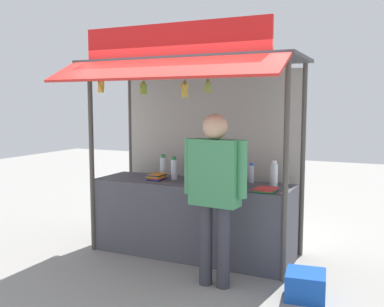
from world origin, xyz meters
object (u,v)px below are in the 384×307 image
at_px(water_bottle_mid_left, 163,167).
at_px(vendor_person, 215,184).
at_px(water_bottle_back_left, 251,173).
at_px(banana_bunch_inner_right, 208,87).
at_px(plastic_crate, 306,285).
at_px(banana_bunch_rightmost, 143,89).
at_px(banana_bunch_inner_left, 185,90).
at_px(banana_bunch_leftmost, 101,87).
at_px(magazine_stack_far_left, 233,182).
at_px(water_bottle_rear_center, 174,169).
at_px(magazine_stack_far_right, 157,177).
at_px(magazine_stack_front_right, 208,182).
at_px(magazine_stack_back_right, 266,190).
at_px(water_bottle_right, 274,175).

bearing_deg(water_bottle_mid_left, vendor_person, -40.06).
bearing_deg(water_bottle_back_left, banana_bunch_inner_right, -111.22).
relative_size(water_bottle_back_left, plastic_crate, 0.65).
bearing_deg(water_bottle_back_left, banana_bunch_rightmost, -146.58).
bearing_deg(banana_bunch_rightmost, vendor_person, -17.20).
height_order(banana_bunch_inner_right, vendor_person, banana_bunch_inner_right).
relative_size(banana_bunch_inner_left, vendor_person, 0.18).
distance_m(banana_bunch_inner_right, banana_bunch_leftmost, 1.39).
bearing_deg(banana_bunch_leftmost, water_bottle_mid_left, 49.61).
bearing_deg(vendor_person, plastic_crate, -168.40).
bearing_deg(plastic_crate, magazine_stack_far_left, 145.72).
relative_size(banana_bunch_rightmost, vendor_person, 0.16).
relative_size(water_bottle_rear_center, magazine_stack_far_right, 1.09).
xyz_separation_m(magazine_stack_front_right, magazine_stack_far_left, (0.26, 0.15, -0.01)).
bearing_deg(plastic_crate, magazine_stack_back_right, 138.88).
bearing_deg(water_bottle_rear_center, magazine_stack_back_right, -12.21).
bearing_deg(banana_bunch_inner_right, vendor_person, -56.07).
distance_m(banana_bunch_inner_right, plastic_crate, 2.24).
bearing_deg(vendor_person, water_bottle_right, -110.52).
bearing_deg(magazine_stack_far_left, banana_bunch_inner_right, -107.11).
bearing_deg(magazine_stack_back_right, vendor_person, -123.09).
bearing_deg(water_bottle_back_left, magazine_stack_back_right, -56.07).
relative_size(banana_bunch_inner_left, banana_bunch_inner_right, 1.16).
bearing_deg(magazine_stack_far_right, magazine_stack_front_right, -8.68).
xyz_separation_m(banana_bunch_leftmost, plastic_crate, (2.51, -0.22, -1.95)).
bearing_deg(banana_bunch_leftmost, water_bottle_rear_center, 36.83).
distance_m(water_bottle_rear_center, plastic_crate, 2.16).
distance_m(magazine_stack_front_right, magazine_stack_back_right, 0.70).
bearing_deg(magazine_stack_far_left, water_bottle_mid_left, 171.68).
relative_size(magazine_stack_far_left, vendor_person, 0.18).
relative_size(water_bottle_rear_center, vendor_person, 0.16).
relative_size(water_bottle_right, banana_bunch_leftmost, 1.20).
relative_size(water_bottle_mid_left, banana_bunch_leftmost, 1.15).
bearing_deg(water_bottle_mid_left, banana_bunch_leftmost, -130.39).
xyz_separation_m(banana_bunch_inner_left, banana_bunch_inner_right, (0.27, 0.00, 0.03)).
height_order(water_bottle_right, banana_bunch_inner_right, banana_bunch_inner_right).
bearing_deg(magazine_stack_far_right, banana_bunch_leftmost, -141.34).
height_order(water_bottle_back_left, magazine_stack_far_left, water_bottle_back_left).
bearing_deg(magazine_stack_back_right, plastic_crate, -41.12).
bearing_deg(magazine_stack_front_right, plastic_crate, -22.68).
bearing_deg(magazine_stack_far_left, banana_bunch_inner_left, -132.31).
height_order(magazine_stack_back_right, vendor_person, vendor_person).
height_order(banana_bunch_rightmost, banana_bunch_leftmost, same).
relative_size(magazine_stack_front_right, vendor_person, 0.16).
xyz_separation_m(water_bottle_mid_left, plastic_crate, (2.00, -0.82, -0.93)).
height_order(water_bottle_rear_center, banana_bunch_inner_left, banana_bunch_inner_left).
bearing_deg(banana_bunch_inner_right, water_bottle_right, 39.37).
relative_size(magazine_stack_front_right, magazine_stack_far_left, 0.91).
distance_m(water_bottle_mid_left, banana_bunch_inner_left, 1.29).
bearing_deg(banana_bunch_inner_left, magazine_stack_front_right, 63.23).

